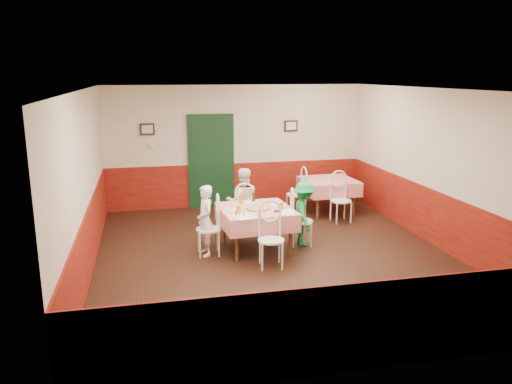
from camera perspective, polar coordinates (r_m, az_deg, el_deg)
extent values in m
plane|color=black|center=(8.64, 2.05, -7.27)|extent=(7.00, 7.00, 0.00)
plane|color=white|center=(8.09, 2.21, 11.63)|extent=(7.00, 7.00, 0.00)
cube|color=beige|center=(11.62, -2.27, 5.24)|extent=(6.00, 0.10, 2.80)
cube|color=beige|center=(5.06, 12.28, -5.96)|extent=(6.00, 0.10, 2.80)
cube|color=beige|center=(8.04, -19.03, 0.83)|extent=(0.10, 7.00, 2.80)
cube|color=beige|center=(9.46, 20.02, 2.55)|extent=(0.10, 7.00, 2.80)
cube|color=maroon|center=(11.77, -2.22, 0.89)|extent=(6.00, 0.03, 1.00)
cube|color=maroon|center=(5.43, 11.73, -14.90)|extent=(6.00, 0.03, 1.00)
cube|color=maroon|center=(8.27, -18.45, -5.26)|extent=(0.03, 7.00, 1.00)
cube|color=maroon|center=(9.65, 19.52, -2.71)|extent=(0.03, 7.00, 1.00)
cube|color=black|center=(11.53, -5.15, 3.38)|extent=(0.96, 0.06, 2.10)
cube|color=black|center=(11.33, -12.32, 7.03)|extent=(0.32, 0.03, 0.26)
cube|color=black|center=(11.82, 4.02, 7.56)|extent=(0.32, 0.03, 0.26)
cube|color=white|center=(11.37, -11.73, 5.31)|extent=(0.10, 0.03, 0.10)
cube|color=red|center=(8.80, 0.00, -4.28)|extent=(1.30, 1.30, 0.77)
cube|color=red|center=(11.26, 8.26, -0.46)|extent=(1.17, 1.17, 0.77)
cylinder|color=#B74723|center=(8.64, 0.21, -1.87)|extent=(0.43, 0.43, 0.03)
cylinder|color=white|center=(8.59, -2.74, -2.01)|extent=(0.27, 0.27, 0.01)
cylinder|color=white|center=(8.83, 2.59, -1.57)|extent=(0.27, 0.27, 0.01)
cylinder|color=white|center=(9.08, -0.85, -1.14)|extent=(0.27, 0.27, 0.01)
cylinder|color=#BF7219|center=(8.34, -2.01, -2.05)|extent=(0.08, 0.08, 0.13)
cylinder|color=#BF7219|center=(8.61, 2.92, -1.59)|extent=(0.07, 0.07, 0.13)
cylinder|color=#BF7219|center=(9.00, -1.68, -0.86)|extent=(0.08, 0.08, 0.14)
cylinder|color=#381C0A|center=(9.09, -0.27, -0.53)|extent=(0.06, 0.06, 0.20)
cylinder|color=silver|center=(8.19, -2.09, -2.51)|extent=(0.04, 0.04, 0.09)
cylinder|color=silver|center=(8.19, -1.43, -2.50)|extent=(0.04, 0.04, 0.09)
cylinder|color=#B23319|center=(8.25, -2.26, -2.39)|extent=(0.04, 0.04, 0.09)
cube|color=white|center=(8.21, -1.39, -2.78)|extent=(0.38, 0.45, 0.00)
cube|color=white|center=(8.46, 3.40, -2.32)|extent=(0.35, 0.44, 0.00)
cube|color=black|center=(8.47, 2.50, -2.20)|extent=(0.12, 0.10, 0.02)
imported|color=gray|center=(8.53, -5.81, -3.27)|extent=(0.36, 0.49, 1.22)
imported|color=gray|center=(9.56, -1.53, -1.11)|extent=(0.66, 0.52, 1.31)
imported|color=gray|center=(9.03, 5.49, -2.49)|extent=(0.54, 0.81, 1.17)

